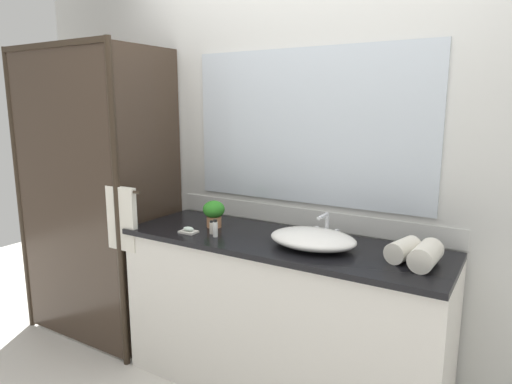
{
  "coord_description": "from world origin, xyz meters",
  "views": [
    {
      "loc": [
        1.11,
        -2.07,
        1.62
      ],
      "look_at": [
        -0.15,
        0.0,
        1.15
      ],
      "focal_mm": 31.62,
      "sensor_mm": 36.0,
      "label": 1
    }
  ],
  "objects_px": {
    "rolled_towel_near_edge": "(426,255)",
    "soap_dish": "(188,230)",
    "faucet": "(326,230)",
    "rolled_towel_middle": "(403,250)",
    "potted_plant": "(214,212)",
    "amenity_bottle_conditioner": "(215,229)",
    "amenity_bottle_body_wash": "(212,228)",
    "sink_basin": "(313,239)"
  },
  "relations": [
    {
      "from": "amenity_bottle_body_wash",
      "to": "rolled_towel_near_edge",
      "type": "height_order",
      "value": "rolled_towel_near_edge"
    },
    {
      "from": "soap_dish",
      "to": "amenity_bottle_body_wash",
      "type": "xyz_separation_m",
      "value": [
        0.13,
        0.05,
        0.02
      ]
    },
    {
      "from": "amenity_bottle_conditioner",
      "to": "amenity_bottle_body_wash",
      "type": "relative_size",
      "value": 1.27
    },
    {
      "from": "amenity_bottle_conditioner",
      "to": "rolled_towel_middle",
      "type": "distance_m",
      "value": 0.99
    },
    {
      "from": "rolled_towel_middle",
      "to": "rolled_towel_near_edge",
      "type": "bearing_deg",
      "value": -21.01
    },
    {
      "from": "rolled_towel_near_edge",
      "to": "soap_dish",
      "type": "bearing_deg",
      "value": -174.43
    },
    {
      "from": "rolled_towel_near_edge",
      "to": "sink_basin",
      "type": "bearing_deg",
      "value": 179.69
    },
    {
      "from": "faucet",
      "to": "rolled_towel_near_edge",
      "type": "bearing_deg",
      "value": -17.75
    },
    {
      "from": "faucet",
      "to": "amenity_bottle_body_wash",
      "type": "height_order",
      "value": "faucet"
    },
    {
      "from": "potted_plant",
      "to": "rolled_towel_near_edge",
      "type": "height_order",
      "value": "potted_plant"
    },
    {
      "from": "soap_dish",
      "to": "amenity_bottle_conditioner",
      "type": "height_order",
      "value": "amenity_bottle_conditioner"
    },
    {
      "from": "soap_dish",
      "to": "rolled_towel_middle",
      "type": "bearing_deg",
      "value": 8.15
    },
    {
      "from": "soap_dish",
      "to": "amenity_bottle_conditioner",
      "type": "xyz_separation_m",
      "value": [
        0.18,
        0.02,
        0.03
      ]
    },
    {
      "from": "faucet",
      "to": "amenity_bottle_conditioner",
      "type": "height_order",
      "value": "faucet"
    },
    {
      "from": "faucet",
      "to": "rolled_towel_near_edge",
      "type": "distance_m",
      "value": 0.58
    },
    {
      "from": "amenity_bottle_body_wash",
      "to": "rolled_towel_near_edge",
      "type": "distance_m",
      "value": 1.15
    },
    {
      "from": "amenity_bottle_body_wash",
      "to": "soap_dish",
      "type": "bearing_deg",
      "value": -157.42
    },
    {
      "from": "faucet",
      "to": "rolled_towel_middle",
      "type": "distance_m",
      "value": 0.46
    },
    {
      "from": "amenity_bottle_conditioner",
      "to": "sink_basin",
      "type": "bearing_deg",
      "value": 11.49
    },
    {
      "from": "soap_dish",
      "to": "amenity_bottle_conditioner",
      "type": "distance_m",
      "value": 0.18
    },
    {
      "from": "potted_plant",
      "to": "amenity_bottle_conditioner",
      "type": "relative_size",
      "value": 1.63
    },
    {
      "from": "rolled_towel_near_edge",
      "to": "amenity_bottle_body_wash",
      "type": "bearing_deg",
      "value": -176.43
    },
    {
      "from": "faucet",
      "to": "rolled_towel_middle",
      "type": "relative_size",
      "value": 0.91
    },
    {
      "from": "faucet",
      "to": "amenity_bottle_body_wash",
      "type": "relative_size",
      "value": 2.19
    },
    {
      "from": "faucet",
      "to": "soap_dish",
      "type": "distance_m",
      "value": 0.78
    },
    {
      "from": "sink_basin",
      "to": "amenity_bottle_body_wash",
      "type": "height_order",
      "value": "sink_basin"
    },
    {
      "from": "soap_dish",
      "to": "rolled_towel_near_edge",
      "type": "distance_m",
      "value": 1.28
    },
    {
      "from": "amenity_bottle_body_wash",
      "to": "rolled_towel_middle",
      "type": "distance_m",
      "value": 1.04
    },
    {
      "from": "amenity_bottle_conditioner",
      "to": "amenity_bottle_body_wash",
      "type": "xyz_separation_m",
      "value": [
        -0.05,
        0.04,
        -0.01
      ]
    },
    {
      "from": "amenity_bottle_conditioner",
      "to": "rolled_towel_middle",
      "type": "bearing_deg",
      "value": 8.61
    },
    {
      "from": "rolled_towel_near_edge",
      "to": "potted_plant",
      "type": "bearing_deg",
      "value": 177.44
    },
    {
      "from": "rolled_towel_near_edge",
      "to": "rolled_towel_middle",
      "type": "bearing_deg",
      "value": 158.99
    },
    {
      "from": "soap_dish",
      "to": "amenity_bottle_body_wash",
      "type": "height_order",
      "value": "amenity_bottle_body_wash"
    },
    {
      "from": "potted_plant",
      "to": "amenity_bottle_conditioner",
      "type": "bearing_deg",
      "value": -51.49
    },
    {
      "from": "faucet",
      "to": "rolled_towel_middle",
      "type": "bearing_deg",
      "value": -16.92
    },
    {
      "from": "amenity_bottle_body_wash",
      "to": "rolled_towel_near_edge",
      "type": "relative_size",
      "value": 0.36
    },
    {
      "from": "rolled_towel_middle",
      "to": "amenity_bottle_conditioner",
      "type": "bearing_deg",
      "value": -171.39
    },
    {
      "from": "rolled_towel_near_edge",
      "to": "rolled_towel_middle",
      "type": "distance_m",
      "value": 0.12
    },
    {
      "from": "faucet",
      "to": "amenity_bottle_body_wash",
      "type": "bearing_deg",
      "value": -157.13
    },
    {
      "from": "amenity_bottle_body_wash",
      "to": "potted_plant",
      "type": "bearing_deg",
      "value": 121.36
    },
    {
      "from": "soap_dish",
      "to": "potted_plant",
      "type": "bearing_deg",
      "value": 74.42
    },
    {
      "from": "soap_dish",
      "to": "rolled_towel_near_edge",
      "type": "bearing_deg",
      "value": 5.57
    }
  ]
}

